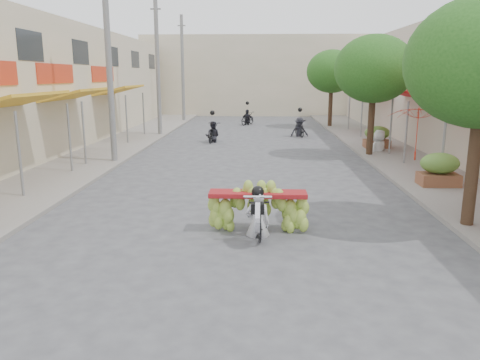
% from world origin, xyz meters
% --- Properties ---
extents(ground, '(120.00, 120.00, 0.00)m').
position_xyz_m(ground, '(0.00, 0.00, 0.00)').
color(ground, '#535358').
rests_on(ground, ground).
extents(sidewalk_left, '(4.00, 60.00, 0.12)m').
position_xyz_m(sidewalk_left, '(-7.00, 15.00, 0.06)').
color(sidewalk_left, gray).
rests_on(sidewalk_left, ground).
extents(sidewalk_right, '(4.00, 60.00, 0.12)m').
position_xyz_m(sidewalk_right, '(7.00, 15.00, 0.06)').
color(sidewalk_right, gray).
rests_on(sidewalk_right, ground).
extents(far_building, '(20.00, 6.00, 7.00)m').
position_xyz_m(far_building, '(0.00, 38.00, 3.50)').
color(far_building, beige).
rests_on(far_building, ground).
extents(utility_pole_mid, '(0.60, 0.24, 8.00)m').
position_xyz_m(utility_pole_mid, '(-5.40, 12.00, 4.03)').
color(utility_pole_mid, slate).
rests_on(utility_pole_mid, ground).
extents(utility_pole_far, '(0.60, 0.24, 8.00)m').
position_xyz_m(utility_pole_far, '(-5.40, 21.00, 4.03)').
color(utility_pole_far, slate).
rests_on(utility_pole_far, ground).
extents(utility_pole_back, '(0.60, 0.24, 8.00)m').
position_xyz_m(utility_pole_back, '(-5.40, 30.00, 4.03)').
color(utility_pole_back, slate).
rests_on(utility_pole_back, ground).
extents(street_tree_mid, '(3.40, 3.40, 5.25)m').
position_xyz_m(street_tree_mid, '(5.40, 14.00, 3.78)').
color(street_tree_mid, '#3A2719').
rests_on(street_tree_mid, ground).
extents(street_tree_far, '(3.40, 3.40, 5.25)m').
position_xyz_m(street_tree_far, '(5.40, 26.00, 3.78)').
color(street_tree_far, '#3A2719').
rests_on(street_tree_far, ground).
extents(produce_crate_mid, '(1.20, 0.88, 1.16)m').
position_xyz_m(produce_crate_mid, '(6.20, 8.00, 0.71)').
color(produce_crate_mid, brown).
rests_on(produce_crate_mid, ground).
extents(produce_crate_far, '(1.20, 0.88, 1.16)m').
position_xyz_m(produce_crate_far, '(6.20, 16.00, 0.71)').
color(produce_crate_far, brown).
rests_on(produce_crate_far, ground).
extents(banana_motorbike, '(2.22, 1.79, 1.93)m').
position_xyz_m(banana_motorbike, '(0.50, 3.47, 0.66)').
color(banana_motorbike, black).
rests_on(banana_motorbike, ground).
extents(market_umbrella, '(2.60, 2.60, 1.86)m').
position_xyz_m(market_umbrella, '(5.90, 9.37, 2.53)').
color(market_umbrella, red).
rests_on(market_umbrella, ground).
extents(pedestrian, '(1.10, 1.06, 1.94)m').
position_xyz_m(pedestrian, '(6.05, 14.96, 1.09)').
color(pedestrian, silver).
rests_on(pedestrian, ground).
extents(bg_motorbike_a, '(0.86, 1.85, 1.95)m').
position_xyz_m(bg_motorbike_a, '(-1.99, 18.41, 0.73)').
color(bg_motorbike_a, black).
rests_on(bg_motorbike_a, ground).
extents(bg_motorbike_b, '(1.15, 1.89, 1.95)m').
position_xyz_m(bg_motorbike_b, '(2.89, 20.90, 0.83)').
color(bg_motorbike_b, black).
rests_on(bg_motorbike_b, ground).
extents(bg_motorbike_c, '(1.28, 1.77, 1.95)m').
position_xyz_m(bg_motorbike_c, '(-0.35, 27.55, 0.79)').
color(bg_motorbike_c, black).
rests_on(bg_motorbike_c, ground).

